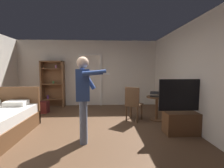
{
  "coord_description": "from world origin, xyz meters",
  "views": [
    {
      "loc": [
        0.68,
        -3.44,
        1.47
      ],
      "look_at": [
        0.85,
        0.18,
        1.15
      ],
      "focal_mm": 25.1,
      "sensor_mm": 36.0,
      "label": 1
    }
  ],
  "objects": [
    {
      "name": "side_table",
      "position": [
        2.2,
        1.0,
        0.47
      ],
      "size": [
        0.6,
        0.6,
        0.7
      ],
      "color": "brown",
      "rests_on": "ground_plane"
    },
    {
      "name": "wall_right",
      "position": [
        2.87,
        0.0,
        1.34
      ],
      "size": [
        0.12,
        6.38,
        2.67
      ],
      "primitive_type": "cube",
      "color": "silver",
      "rests_on": "ground_plane"
    },
    {
      "name": "wooden_chair",
      "position": [
        1.5,
        0.94,
        0.54
      ],
      "size": [
        0.58,
        0.58,
        0.99
      ],
      "color": "#4C331E",
      "rests_on": "ground_plane"
    },
    {
      "name": "doorway_frame",
      "position": [
        0.1,
        3.05,
        1.22
      ],
      "size": [
        0.93,
        0.08,
        2.13
      ],
      "color": "white",
      "rests_on": "ground_plane"
    },
    {
      "name": "tv_flatscreen",
      "position": [
        2.51,
        -0.01,
        0.39
      ],
      "size": [
        1.23,
        0.4,
        1.27
      ],
      "color": "brown",
      "rests_on": "ground_plane"
    },
    {
      "name": "person_blue_shirt",
      "position": [
        0.26,
        -0.29,
        1.0
      ],
      "size": [
        0.67,
        0.55,
        1.73
      ],
      "color": "slate",
      "rests_on": "ground_plane"
    },
    {
      "name": "bottle_on_table",
      "position": [
        2.34,
        0.92,
        0.82
      ],
      "size": [
        0.06,
        0.06,
        0.29
      ],
      "color": "#314110",
      "rests_on": "side_table"
    },
    {
      "name": "bookshelf",
      "position": [
        -1.39,
        2.9,
        0.99
      ],
      "size": [
        0.89,
        0.32,
        1.83
      ],
      "color": "brown",
      "rests_on": "ground_plane"
    },
    {
      "name": "laptop",
      "position": [
        2.16,
        0.96,
        0.75
      ],
      "size": [
        0.41,
        0.42,
        0.16
      ],
      "color": "black",
      "rests_on": "side_table"
    },
    {
      "name": "ground_plane",
      "position": [
        0.0,
        0.0,
        0.0
      ],
      "size": [
        6.75,
        6.75,
        0.0
      ],
      "primitive_type": "plane",
      "color": "brown"
    },
    {
      "name": "suitcase_dark",
      "position": [
        -1.52,
        1.93,
        0.2
      ],
      "size": [
        0.53,
        0.32,
        0.4
      ],
      "primitive_type": "cube",
      "rotation": [
        0.0,
        0.0,
        -0.06
      ],
      "color": "#4C1919",
      "rests_on": "ground_plane"
    },
    {
      "name": "wall_back",
      "position": [
        0.0,
        3.13,
        1.34
      ],
      "size": [
        5.87,
        0.12,
        2.67
      ],
      "primitive_type": "cube",
      "color": "silver",
      "rests_on": "ground_plane"
    }
  ]
}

